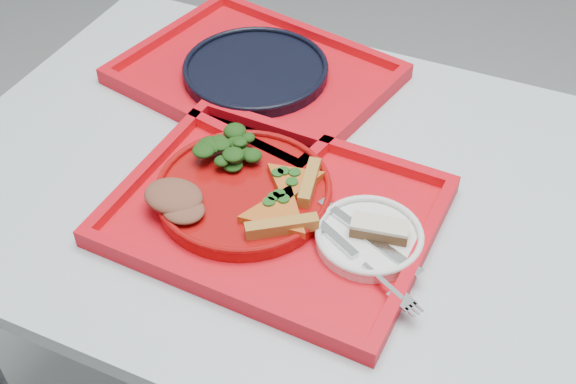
{
  "coord_description": "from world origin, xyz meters",
  "views": [
    {
      "loc": [
        0.09,
        -0.76,
        1.51
      ],
      "look_at": [
        -0.22,
        -0.06,
        0.78
      ],
      "focal_mm": 45.0,
      "sensor_mm": 36.0,
      "label": 1
    }
  ],
  "objects_px": {
    "tray_main": "(275,215)",
    "dinner_plate": "(244,193)",
    "tray_far": "(256,78)",
    "dessert_bar": "(380,229)",
    "navy_plate": "(256,71)"
  },
  "relations": [
    {
      "from": "tray_main",
      "to": "dinner_plate",
      "type": "bearing_deg",
      "value": 171.92
    },
    {
      "from": "dessert_bar",
      "to": "tray_main",
      "type": "bearing_deg",
      "value": 172.41
    },
    {
      "from": "tray_main",
      "to": "dinner_plate",
      "type": "distance_m",
      "value": 0.06
    },
    {
      "from": "tray_far",
      "to": "dinner_plate",
      "type": "height_order",
      "value": "dinner_plate"
    },
    {
      "from": "tray_main",
      "to": "navy_plate",
      "type": "xyz_separation_m",
      "value": [
        -0.18,
        0.3,
        0.01
      ]
    },
    {
      "from": "dinner_plate",
      "to": "navy_plate",
      "type": "relative_size",
      "value": 1.0
    },
    {
      "from": "dinner_plate",
      "to": "navy_plate",
      "type": "bearing_deg",
      "value": 112.82
    },
    {
      "from": "tray_far",
      "to": "navy_plate",
      "type": "xyz_separation_m",
      "value": [
        0.0,
        0.0,
        0.01
      ]
    },
    {
      "from": "tray_far",
      "to": "dessert_bar",
      "type": "height_order",
      "value": "dessert_bar"
    },
    {
      "from": "dinner_plate",
      "to": "dessert_bar",
      "type": "xyz_separation_m",
      "value": [
        0.21,
        -0.0,
        0.02
      ]
    },
    {
      "from": "dinner_plate",
      "to": "tray_main",
      "type": "bearing_deg",
      "value": -10.3
    },
    {
      "from": "tray_main",
      "to": "dessert_bar",
      "type": "xyz_separation_m",
      "value": [
        0.16,
        0.01,
        0.03
      ]
    },
    {
      "from": "tray_far",
      "to": "navy_plate",
      "type": "height_order",
      "value": "navy_plate"
    },
    {
      "from": "dinner_plate",
      "to": "dessert_bar",
      "type": "relative_size",
      "value": 3.09
    },
    {
      "from": "dinner_plate",
      "to": "navy_plate",
      "type": "distance_m",
      "value": 0.32
    }
  ]
}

